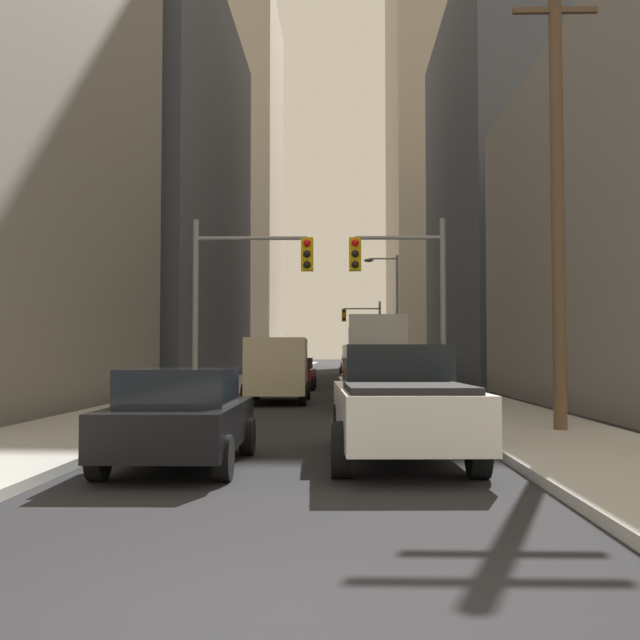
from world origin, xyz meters
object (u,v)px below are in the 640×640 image
(sedan_red, at_px, (352,365))
(traffic_signal_far_right, at_px, (363,325))
(city_bus, at_px, (375,349))
(sedan_black, at_px, (181,417))
(traffic_signal_near_right, at_px, (403,282))
(sedan_green, at_px, (369,385))
(pickup_truck_white, at_px, (399,403))
(sedan_maroon, at_px, (295,373))
(traffic_signal_near_left, at_px, (247,281))
(sedan_navy, at_px, (366,379))
(cargo_van_beige, at_px, (278,366))

(sedan_red, distance_m, traffic_signal_far_right, 4.39)
(city_bus, relative_size, sedan_black, 2.74)
(traffic_signal_near_right, bearing_deg, sedan_green, -147.45)
(city_bus, bearing_deg, sedan_green, -93.33)
(pickup_truck_white, relative_size, sedan_green, 1.29)
(sedan_maroon, xyz_separation_m, traffic_signal_near_left, (-0.78, -12.81, 3.27))
(pickup_truck_white, distance_m, traffic_signal_far_right, 50.70)
(sedan_green, bearing_deg, pickup_truck_white, -89.44)
(city_bus, distance_m, sedan_navy, 9.19)
(sedan_green, distance_m, sedan_navy, 5.61)
(cargo_van_beige, relative_size, sedan_maroon, 1.24)
(sedan_green, distance_m, traffic_signal_far_right, 40.01)
(sedan_red, bearing_deg, traffic_signal_near_right, -88.28)
(sedan_maroon, xyz_separation_m, sedan_red, (3.07, 23.57, 0.00))
(traffic_signal_far_right, bearing_deg, sedan_black, -94.81)
(sedan_green, bearing_deg, city_bus, 86.67)
(traffic_signal_near_left, xyz_separation_m, traffic_signal_far_right, (4.85, 39.16, -0.03))
(pickup_truck_white, relative_size, sedan_black, 1.30)
(sedan_green, relative_size, traffic_signal_near_right, 0.71)
(pickup_truck_white, distance_m, sedan_green, 10.74)
(cargo_van_beige, distance_m, sedan_maroon, 9.82)
(traffic_signal_near_right, xyz_separation_m, traffic_signal_far_right, (-0.09, 39.16, 0.01))
(sedan_green, relative_size, traffic_signal_near_left, 0.71)
(sedan_navy, bearing_deg, sedan_black, -101.19)
(cargo_van_beige, xyz_separation_m, sedan_red, (3.09, 33.37, -0.52))
(sedan_maroon, bearing_deg, sedan_red, 82.58)
(traffic_signal_near_right, bearing_deg, pickup_truck_white, -94.96)
(pickup_truck_white, distance_m, sedan_navy, 16.34)
(city_bus, height_order, traffic_signal_near_left, traffic_signal_near_left)
(sedan_black, height_order, traffic_signal_near_left, traffic_signal_near_left)
(cargo_van_beige, distance_m, sedan_navy, 3.73)
(traffic_signal_near_right, bearing_deg, sedan_navy, 101.66)
(sedan_black, bearing_deg, pickup_truck_white, 14.86)
(traffic_signal_near_left, bearing_deg, sedan_black, -87.62)
(sedan_green, relative_size, sedan_navy, 1.00)
(sedan_maroon, xyz_separation_m, traffic_signal_far_right, (4.07, 26.35, 3.24))
(pickup_truck_white, bearing_deg, city_bus, 88.31)
(sedan_black, distance_m, traffic_signal_far_right, 51.79)
(sedan_black, xyz_separation_m, sedan_navy, (3.41, 17.25, 0.00))
(city_bus, bearing_deg, pickup_truck_white, -91.69)
(pickup_truck_white, height_order, traffic_signal_far_right, traffic_signal_far_right)
(cargo_van_beige, bearing_deg, sedan_navy, 30.94)
(sedan_black, xyz_separation_m, traffic_signal_near_left, (-0.51, 12.34, 3.27))
(sedan_navy, height_order, sedan_maroon, same)
(cargo_van_beige, bearing_deg, sedan_green, -50.24)
(sedan_navy, height_order, traffic_signal_near_right, traffic_signal_near_right)
(sedan_black, relative_size, traffic_signal_far_right, 0.70)
(traffic_signal_far_right, bearing_deg, sedan_green, -91.45)
(sedan_red, bearing_deg, sedan_black, -93.92)
(pickup_truck_white, relative_size, traffic_signal_near_left, 0.91)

